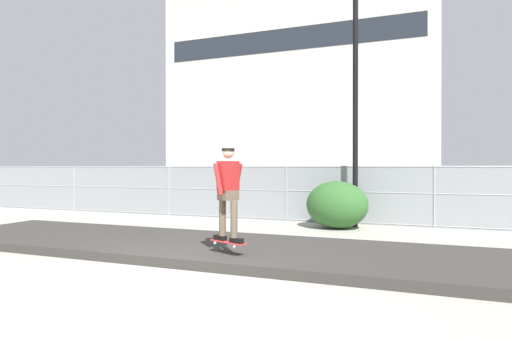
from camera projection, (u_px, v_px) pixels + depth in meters
The scene contains 9 objects.
ground_plane at pixel (159, 278), 6.53m from camera, with size 120.00×120.00×0.00m, color #9E998E.
gravel_berm at pixel (216, 248), 8.50m from camera, with size 13.95×3.10×0.18m, color #33302D.
skateboard at pixel (228, 242), 7.46m from camera, with size 0.82×0.49×0.07m.
skater at pixel (228, 188), 7.45m from camera, with size 0.70×0.62×1.75m.
chain_fence at pixel (286, 193), 13.49m from camera, with size 27.38×0.06×1.85m.
street_lamp at pixel (355, 74), 12.17m from camera, with size 0.44×0.44×7.56m.
parked_car_near at pixel (211, 189), 17.92m from camera, with size 4.53×2.20×1.66m.
library_building at pixel (304, 82), 52.17m from camera, with size 31.30×16.01×25.89m.
shrub_left at pixel (337, 205), 11.82m from camera, with size 1.80×1.47×1.39m.
Camera 1 is at (3.74, -5.56, 1.78)m, focal length 28.28 mm.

